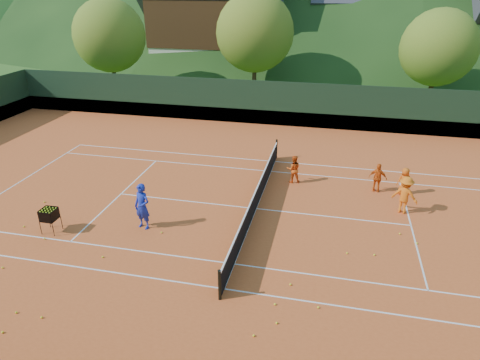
% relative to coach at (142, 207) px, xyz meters
% --- Properties ---
extents(ground, '(400.00, 400.00, 0.00)m').
position_rel_coach_xyz_m(ground, '(4.09, 2.52, -0.97)').
color(ground, '#2B5219').
rests_on(ground, ground).
extents(clay_court, '(40.00, 24.00, 0.02)m').
position_rel_coach_xyz_m(clay_court, '(4.09, 2.52, -0.96)').
color(clay_court, '#C75020').
rests_on(clay_court, ground).
extents(coach, '(0.79, 0.63, 1.90)m').
position_rel_coach_xyz_m(coach, '(0.00, 0.00, 0.00)').
color(coach, '#1A2CAD').
rests_on(coach, clay_court).
extents(student_a, '(0.77, 0.66, 1.38)m').
position_rel_coach_xyz_m(student_a, '(5.35, 5.60, -0.26)').
color(student_a, '#EB5514').
rests_on(student_a, clay_court).
extents(student_b, '(0.87, 0.50, 1.40)m').
position_rel_coach_xyz_m(student_b, '(9.28, 5.42, -0.25)').
color(student_b, '#DE5813').
rests_on(student_b, clay_court).
extents(student_c, '(0.71, 0.55, 1.30)m').
position_rel_coach_xyz_m(student_c, '(10.46, 5.42, -0.30)').
color(student_c, '#DD5C13').
rests_on(student_c, clay_court).
extents(student_d, '(1.22, 0.96, 1.65)m').
position_rel_coach_xyz_m(student_d, '(10.25, 3.60, -0.12)').
color(student_d, orange).
rests_on(student_d, clay_court).
extents(tennis_ball_0, '(0.07, 0.07, 0.07)m').
position_rel_coach_xyz_m(tennis_ball_0, '(-0.33, 1.03, -0.91)').
color(tennis_ball_0, '#E9F528').
rests_on(tennis_ball_0, clay_court).
extents(tennis_ball_1, '(0.07, 0.07, 0.07)m').
position_rel_coach_xyz_m(tennis_ball_1, '(0.84, -0.27, -0.91)').
color(tennis_ball_1, '#E9F528').
rests_on(tennis_ball_1, clay_court).
extents(tennis_ball_2, '(0.07, 0.07, 0.07)m').
position_rel_coach_xyz_m(tennis_ball_2, '(-3.64, -3.61, -0.91)').
color(tennis_ball_2, '#E9F528').
rests_on(tennis_ball_2, clay_court).
extents(tennis_ball_3, '(0.07, 0.07, 0.07)m').
position_rel_coach_xyz_m(tennis_ball_3, '(-4.74, -1.07, -0.91)').
color(tennis_ball_3, '#E9F528').
rests_on(tennis_ball_3, clay_court).
extents(tennis_ball_4, '(0.07, 0.07, 0.07)m').
position_rel_coach_xyz_m(tennis_ball_4, '(-5.25, 0.97, -0.91)').
color(tennis_ball_4, '#E9F528').
rests_on(tennis_ball_4, clay_court).
extents(tennis_ball_5, '(0.07, 0.07, 0.07)m').
position_rel_coach_xyz_m(tennis_ball_5, '(6.15, -2.31, -0.91)').
color(tennis_ball_5, '#E9F528').
rests_on(tennis_ball_5, clay_court).
extents(tennis_ball_6, '(0.07, 0.07, 0.07)m').
position_rel_coach_xyz_m(tennis_ball_6, '(10.52, 1.15, -0.91)').
color(tennis_ball_6, '#E9F528').
rests_on(tennis_ball_6, clay_court).
extents(tennis_ball_7, '(0.07, 0.07, 0.07)m').
position_rel_coach_xyz_m(tennis_ball_7, '(-0.80, -5.43, -0.91)').
color(tennis_ball_7, '#E9F528').
rests_on(tennis_ball_7, clay_court).
extents(tennis_ball_8, '(0.07, 0.07, 0.07)m').
position_rel_coach_xyz_m(tennis_ball_8, '(-1.67, -5.42, -0.91)').
color(tennis_ball_8, '#E9F528').
rests_on(tennis_ball_8, clay_court).
extents(tennis_ball_9, '(0.07, 0.07, 0.07)m').
position_rel_coach_xyz_m(tennis_ball_9, '(7.10, -3.20, -0.91)').
color(tennis_ball_9, '#E9F528').
rests_on(tennis_ball_9, clay_court).
extents(tennis_ball_10, '(0.07, 0.07, 0.07)m').
position_rel_coach_xyz_m(tennis_ball_10, '(8.91, 0.01, -0.91)').
color(tennis_ball_10, '#E9F528').
rests_on(tennis_ball_10, clay_court).
extents(tennis_ball_11, '(0.07, 0.07, 0.07)m').
position_rel_coach_xyz_m(tennis_ball_11, '(5.41, -4.75, -0.91)').
color(tennis_ball_11, '#E9F528').
rests_on(tennis_ball_11, clay_court).
extents(tennis_ball_13, '(0.07, 0.07, 0.07)m').
position_rel_coach_xyz_m(tennis_ball_13, '(5.97, -4.13, -0.91)').
color(tennis_ball_13, '#E9F528').
rests_on(tennis_ball_13, clay_court).
extents(tennis_ball_14, '(0.07, 0.07, 0.07)m').
position_rel_coach_xyz_m(tennis_ball_14, '(-0.58, -2.28, -0.91)').
color(tennis_ball_14, '#E9F528').
rests_on(tennis_ball_14, clay_court).
extents(tennis_ball_15, '(0.07, 0.07, 0.07)m').
position_rel_coach_xyz_m(tennis_ball_15, '(9.97, 1.71, -0.91)').
color(tennis_ball_15, '#E9F528').
rests_on(tennis_ball_15, clay_court).
extents(tennis_ball_16, '(0.07, 0.07, 0.07)m').
position_rel_coach_xyz_m(tennis_ball_16, '(5.80, -3.36, -0.91)').
color(tennis_ball_16, '#E9F528').
rests_on(tennis_ball_16, clay_court).
extents(tennis_ball_18, '(0.07, 0.07, 0.07)m').
position_rel_coach_xyz_m(tennis_ball_18, '(-1.51, -6.19, -0.91)').
color(tennis_ball_18, '#E9F528').
rests_on(tennis_ball_18, clay_court).
extents(tennis_ball_19, '(0.07, 0.07, 0.07)m').
position_rel_coach_xyz_m(tennis_ball_19, '(-3.36, -1.67, -0.91)').
color(tennis_ball_19, '#E9F528').
rests_on(tennis_ball_19, clay_court).
extents(tennis_ball_20, '(0.07, 0.07, 0.07)m').
position_rel_coach_xyz_m(tennis_ball_20, '(7.95, -0.10, -0.91)').
color(tennis_ball_20, '#E9F528').
rests_on(tennis_ball_20, clay_court).
extents(court_lines, '(23.83, 11.03, 0.00)m').
position_rel_coach_xyz_m(court_lines, '(4.09, 2.52, -0.95)').
color(court_lines, silver).
rests_on(court_lines, clay_court).
extents(tennis_net, '(0.10, 12.07, 1.10)m').
position_rel_coach_xyz_m(tennis_net, '(4.09, 2.52, -0.45)').
color(tennis_net, black).
rests_on(tennis_net, clay_court).
extents(perimeter_fence, '(40.40, 24.24, 3.00)m').
position_rel_coach_xyz_m(perimeter_fence, '(4.09, 2.52, 0.30)').
color(perimeter_fence, black).
rests_on(perimeter_fence, clay_court).
extents(ball_hopper, '(0.57, 0.57, 1.00)m').
position_rel_coach_xyz_m(ball_hopper, '(-3.42, -1.10, -0.20)').
color(ball_hopper, black).
rests_on(ball_hopper, clay_court).
extents(chalet_left, '(13.80, 9.93, 12.92)m').
position_rel_coach_xyz_m(chalet_left, '(-5.91, 32.52, 4.68)').
color(chalet_left, beige).
rests_on(chalet_left, ground).
extents(chalet_mid, '(12.65, 8.82, 11.45)m').
position_rel_coach_xyz_m(chalet_mid, '(10.09, 36.52, 4.02)').
color(chalet_mid, beige).
rests_on(chalet_mid, ground).
extents(tree_a, '(6.00, 6.00, 7.88)m').
position_rel_coach_xyz_m(tree_a, '(-11.91, 20.52, 3.90)').
color(tree_a, '#42291A').
rests_on(tree_a, ground).
extents(tree_b, '(6.40, 6.40, 8.40)m').
position_rel_coach_xyz_m(tree_b, '(0.09, 22.52, 4.23)').
color(tree_b, '#3D2718').
rests_on(tree_b, ground).
extents(tree_c, '(5.60, 5.60, 7.35)m').
position_rel_coach_xyz_m(tree_c, '(14.09, 21.52, 3.57)').
color(tree_c, '#402A19').
rests_on(tree_c, ground).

